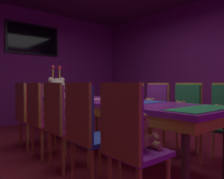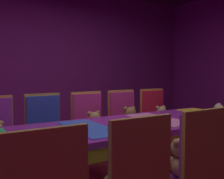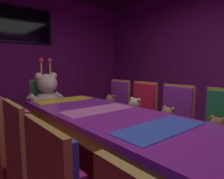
# 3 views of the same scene
# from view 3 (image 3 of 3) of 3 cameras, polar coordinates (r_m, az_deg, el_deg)

# --- Properties ---
(wall_back) EXTENTS (5.20, 0.12, 2.80)m
(wall_back) POSITION_cam_3_polar(r_m,az_deg,el_deg) (4.63, -24.96, 8.62)
(wall_back) COLOR #721E72
(wall_back) RESTS_ON ground_plane
(banquet_table) EXTENTS (0.90, 2.84, 0.75)m
(banquet_table) POSITION_cam_3_polar(r_m,az_deg,el_deg) (1.83, 3.48, -10.72)
(banquet_table) COLOR purple
(banquet_table) RESTS_ON ground_plane
(chair_left_2) EXTENTS (0.42, 0.41, 0.98)m
(chair_left_2) POSITION_cam_3_polar(r_m,az_deg,el_deg) (1.47, -23.11, -18.31)
(chair_left_2) COLOR #CC338C
(chair_left_2) RESTS_ON ground_plane
(teddy_left_2) EXTENTS (0.25, 0.33, 0.31)m
(teddy_left_2) POSITION_cam_3_polar(r_m,az_deg,el_deg) (1.51, -17.56, -17.57)
(teddy_left_2) COLOR #9E7247
(teddy_left_2) RESTS_ON chair_left_2
(chair_left_3) EXTENTS (0.42, 0.41, 0.98)m
(chair_left_3) POSITION_cam_3_polar(r_m,az_deg,el_deg) (1.95, -28.12, -12.23)
(chair_left_3) COLOR #CC338C
(chair_left_3) RESTS_ON ground_plane
(teddy_left_3) EXTENTS (0.27, 0.34, 0.33)m
(teddy_left_3) POSITION_cam_3_polar(r_m,az_deg,el_deg) (1.98, -23.88, -11.67)
(teddy_left_3) COLOR olive
(teddy_left_3) RESTS_ON chair_left_3
(teddy_left_4) EXTENTS (0.24, 0.31, 0.30)m
(teddy_left_4) POSITION_cam_3_polar(r_m,az_deg,el_deg) (2.49, -27.30, -8.37)
(teddy_left_4) COLOR tan
(teddy_left_4) RESTS_ON chair_left_4
(chair_right_1) EXTENTS (0.42, 0.41, 0.98)m
(chair_right_1) POSITION_cam_3_polar(r_m,az_deg,el_deg) (2.24, 29.58, -9.85)
(chair_right_1) COLOR #268C4C
(chair_right_1) RESTS_ON ground_plane
(teddy_right_1) EXTENTS (0.23, 0.30, 0.28)m
(teddy_right_1) POSITION_cam_3_polar(r_m,az_deg,el_deg) (2.12, 28.13, -11.21)
(teddy_right_1) COLOR olive
(teddy_right_1) RESTS_ON chair_right_1
(chair_right_2) EXTENTS (0.42, 0.41, 0.98)m
(chair_right_2) POSITION_cam_3_polar(r_m,az_deg,el_deg) (2.46, 17.67, -7.81)
(chair_right_2) COLOR purple
(chair_right_2) RESTS_ON ground_plane
(teddy_right_2) EXTENTS (0.24, 0.31, 0.29)m
(teddy_right_2) POSITION_cam_3_polar(r_m,az_deg,el_deg) (2.35, 15.73, -8.79)
(teddy_right_2) COLOR #9E7247
(teddy_right_2) RESTS_ON chair_right_2
(chair_right_3) EXTENTS (0.42, 0.41, 0.98)m
(chair_right_3) POSITION_cam_3_polar(r_m,az_deg,el_deg) (2.81, 8.53, -5.78)
(chair_right_3) COLOR red
(chair_right_3) RESTS_ON ground_plane
(teddy_right_3) EXTENTS (0.27, 0.34, 0.32)m
(teddy_right_3) POSITION_cam_3_polar(r_m,az_deg,el_deg) (2.70, 6.45, -6.24)
(teddy_right_3) COLOR beige
(teddy_right_3) RESTS_ON chair_right_3
(chair_right_4) EXTENTS (0.42, 0.41, 0.98)m
(chair_right_4) POSITION_cam_3_polar(r_m,az_deg,el_deg) (3.15, 1.50, -4.30)
(chair_right_4) COLOR purple
(chair_right_4) RESTS_ON ground_plane
(teddy_right_4) EXTENTS (0.25, 0.32, 0.30)m
(teddy_right_4) POSITION_cam_3_polar(r_m,az_deg,el_deg) (3.06, -0.56, -4.78)
(teddy_right_4) COLOR olive
(teddy_right_4) RESTS_ON chair_right_4
(throne_chair) EXTENTS (0.41, 0.42, 0.98)m
(throne_chair) POSITION_cam_3_polar(r_m,az_deg,el_deg) (3.50, -19.11, -3.57)
(throne_chair) COLOR #268C4C
(throne_chair) RESTS_ON ground_plane
(king_teddy_bear) EXTENTS (0.68, 0.53, 0.87)m
(king_teddy_bear) POSITION_cam_3_polar(r_m,az_deg,el_deg) (3.32, -18.18, -1.60)
(king_teddy_bear) COLOR beige
(king_teddy_bear) RESTS_ON throne_chair
(wall_tv) EXTENTS (1.27, 0.06, 0.74)m
(wall_tv) POSITION_cam_3_polar(r_m,az_deg,el_deg) (4.61, -25.08, 16.77)
(wall_tv) COLOR black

